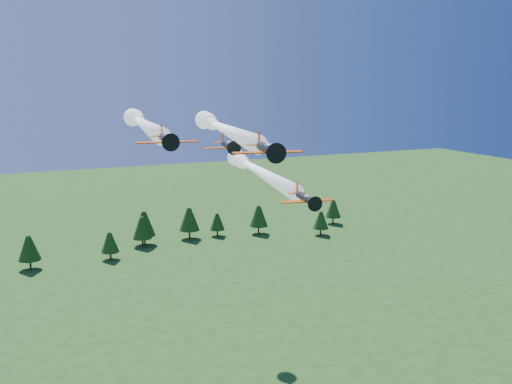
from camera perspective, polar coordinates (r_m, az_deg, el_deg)
name	(u,v)px	position (r m, az deg, el deg)	size (l,w,h in m)	color
plane_lead	(223,128)	(98.65, -3.37, 6.41)	(15.38, 56.40, 3.70)	black
plane_left	(142,123)	(105.23, -11.36, 6.79)	(11.42, 54.68, 3.70)	black
plane_right	(255,169)	(109.15, -0.09, 2.34)	(12.88, 51.61, 3.70)	black
plane_slot	(228,145)	(86.49, -2.81, 4.69)	(7.52, 8.19, 2.63)	black
treeline	(121,232)	(193.75, -13.36, -3.87)	(175.57, 20.74, 11.74)	#382314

